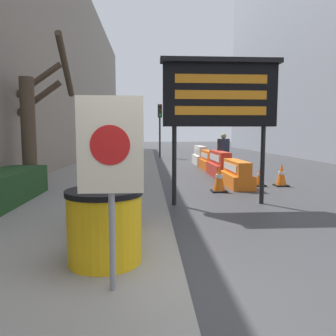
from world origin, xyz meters
TOP-DOWN VIEW (x-y plane):
  - ground_plane at (0.00, 0.00)m, footprint 120.00×120.00m
  - building_left_facade at (-4.23, 9.80)m, footprint 0.40×50.40m
  - bare_tree at (-3.43, 5.96)m, footprint 2.06×2.05m
  - barrel_drum_foreground at (-0.88, 0.60)m, footprint 0.87×0.87m
  - barrel_drum_middle at (-0.90, 1.74)m, footprint 0.87×0.87m
  - warning_sign at (-0.72, -0.11)m, footprint 0.60×0.08m
  - message_board at (1.19, 4.12)m, footprint 2.61×0.36m
  - jersey_barrier_orange_near at (2.27, 6.57)m, footprint 0.64×1.80m
  - jersey_barrier_red_striped at (2.27, 8.97)m, footprint 0.62×2.15m
  - jersey_barrier_orange_far at (2.27, 11.28)m, footprint 0.55×2.02m
  - jersey_barrier_white at (2.27, 13.61)m, footprint 0.59×1.97m
  - traffic_cone_near at (3.64, 6.54)m, footprint 0.39×0.39m
  - traffic_cone_mid at (3.00, 6.60)m, footprint 0.33×0.33m
  - traffic_cone_far at (1.55, 5.69)m, footprint 0.42×0.42m
  - traffic_light_near_curb at (0.38, 18.69)m, footprint 0.28×0.45m
  - pedestrian_worker at (2.55, 9.55)m, footprint 0.49×0.44m

SIDE VIEW (x-z plane):
  - ground_plane at x=0.00m, z-range 0.00..0.00m
  - traffic_cone_mid at x=3.00m, z-range -0.01..0.58m
  - traffic_cone_near at x=3.64m, z-range -0.01..0.69m
  - jersey_barrier_orange_near at x=2.27m, z-range -0.05..0.74m
  - traffic_cone_far at x=1.55m, z-range -0.01..0.74m
  - jersey_barrier_orange_far at x=2.27m, z-range -0.05..0.78m
  - jersey_barrier_red_striped at x=2.27m, z-range -0.06..0.88m
  - jersey_barrier_white at x=2.27m, z-range -0.06..0.89m
  - barrel_drum_foreground at x=-0.88m, z-range 0.13..0.96m
  - barrel_drum_middle at x=-0.90m, z-range 0.13..0.96m
  - pedestrian_worker at x=2.55m, z-range 0.14..1.74m
  - warning_sign at x=-0.72m, z-range 0.46..2.26m
  - bare_tree at x=-3.43m, z-range 0.05..3.94m
  - message_board at x=1.19m, z-range 0.83..4.02m
  - traffic_light_near_curb at x=0.38m, z-range 0.80..4.28m
  - building_left_facade at x=-4.23m, z-range 0.00..10.25m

